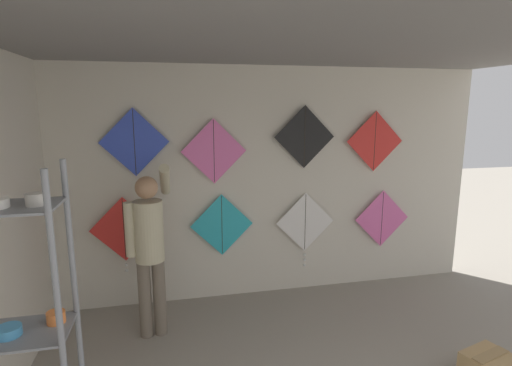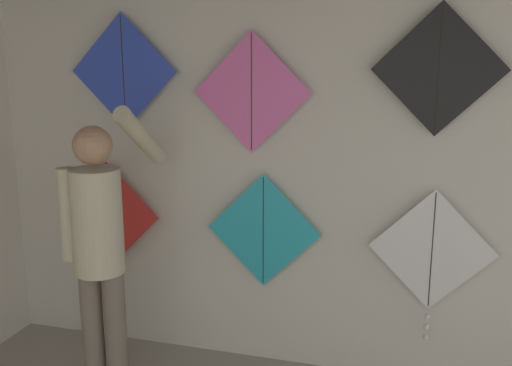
% 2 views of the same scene
% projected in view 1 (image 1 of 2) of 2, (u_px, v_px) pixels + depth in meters
% --- Properties ---
extents(back_panel, '(5.60, 0.06, 2.80)m').
position_uv_depth(back_panel, '(261.00, 184.00, 4.87)').
color(back_panel, beige).
rests_on(back_panel, ground).
extents(ceiling_slab, '(5.60, 4.59, 0.04)m').
position_uv_depth(ceiling_slab, '(325.00, 35.00, 2.75)').
color(ceiling_slab, gray).
extents(shopkeeper, '(0.45, 0.64, 1.78)m').
position_uv_depth(shopkeeper, '(149.00, 242.00, 3.98)').
color(shopkeeper, '#726656').
rests_on(shopkeeper, ground).
extents(kite_0, '(0.75, 0.04, 0.89)m').
position_uv_depth(kite_0, '(124.00, 231.00, 4.53)').
color(kite_0, red).
extents(kite_1, '(0.75, 0.01, 0.75)m').
position_uv_depth(kite_1, '(222.00, 225.00, 4.77)').
color(kite_1, '#28B2C6').
extents(kite_2, '(0.75, 0.04, 0.96)m').
position_uv_depth(kite_2, '(305.00, 224.00, 5.00)').
color(kite_2, white).
extents(kite_3, '(0.75, 0.01, 0.75)m').
position_uv_depth(kite_3, '(382.00, 219.00, 5.22)').
color(kite_3, pink).
extents(kite_4, '(0.75, 0.01, 0.75)m').
position_uv_depth(kite_4, '(134.00, 142.00, 4.37)').
color(kite_4, blue).
extents(kite_5, '(0.75, 0.01, 0.75)m').
position_uv_depth(kite_5, '(214.00, 151.00, 4.58)').
color(kite_5, pink).
extents(kite_6, '(0.75, 0.01, 0.75)m').
position_uv_depth(kite_6, '(305.00, 137.00, 4.78)').
color(kite_6, black).
extents(kite_7, '(0.75, 0.01, 0.75)m').
position_uv_depth(kite_7, '(375.00, 141.00, 4.99)').
color(kite_7, red).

